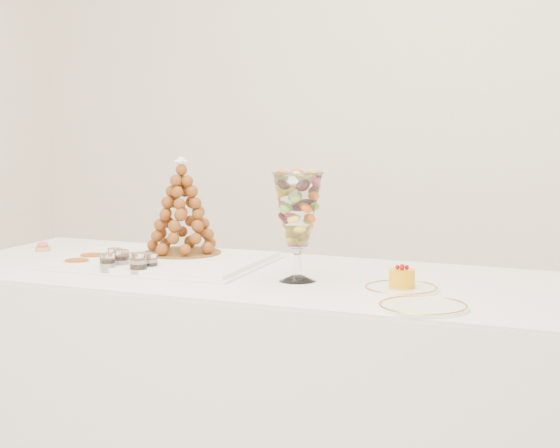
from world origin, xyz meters
The scene contains 15 objects.
buffet_table centered at (-0.12, 0.35, 0.40)m, with size 2.14×0.93×0.80m.
lace_tray centered at (-0.45, 0.37, 0.81)m, with size 0.67×0.50×0.02m, color white.
macaron_vase centered at (0.09, 0.29, 1.02)m, with size 0.15×0.15×0.34m.
cake_plate centered at (0.43, 0.29, 0.81)m, with size 0.22×0.22×0.01m, color white.
spare_plate centered at (0.56, 0.08, 0.81)m, with size 0.25×0.25×0.01m, color white.
pink_tart centered at (-1.00, 0.41, 0.82)m, with size 0.06×0.06×0.04m.
verrine_a centered at (-0.56, 0.24, 0.83)m, with size 0.05×0.05×0.07m, color white.
verrine_b centered at (-0.50, 0.20, 0.84)m, with size 0.05×0.05×0.07m, color white.
verrine_c centered at (-0.40, 0.21, 0.83)m, with size 0.05×0.05×0.06m, color white.
verrine_d centered at (-0.51, 0.13, 0.83)m, with size 0.05×0.05×0.07m, color white.
verrine_e centered at (-0.40, 0.15, 0.84)m, with size 0.06×0.06×0.07m, color white.
ramekin_back centered at (-0.67, 0.27, 0.81)m, with size 0.09×0.09×0.03m, color white.
ramekin_front centered at (-0.66, 0.16, 0.81)m, with size 0.09×0.09×0.03m, color white.
croquembouche centered at (-0.44, 0.48, 0.99)m, with size 0.27×0.27×0.34m.
mousse_cake centered at (0.44, 0.28, 0.84)m, with size 0.08×0.08×0.07m.
Camera 1 is at (1.28, -2.31, 1.36)m, focal length 60.00 mm.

